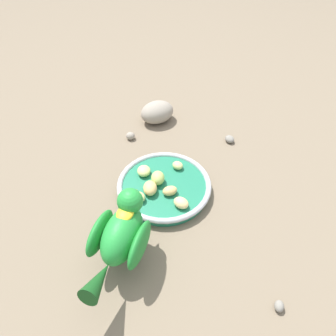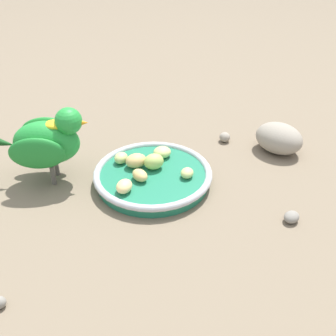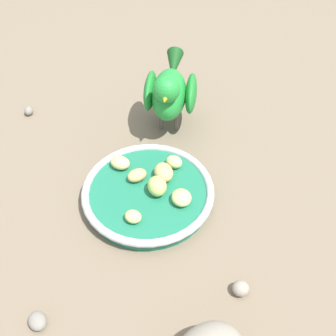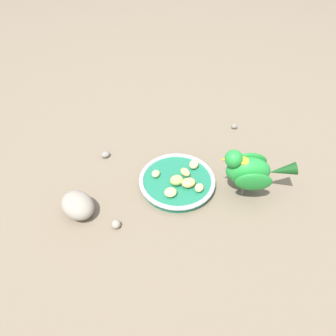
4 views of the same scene
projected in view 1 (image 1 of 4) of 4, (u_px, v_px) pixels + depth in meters
ground_plane at (156, 191)px, 0.73m from camera, size 4.00×4.00×0.00m
feeding_bowl at (164, 186)px, 0.72m from camera, size 0.22×0.22×0.03m
apple_piece_0 at (170, 191)px, 0.69m from camera, size 0.04×0.04×0.02m
apple_piece_1 at (181, 203)px, 0.67m from camera, size 0.03×0.04×0.02m
apple_piece_2 at (151, 189)px, 0.69m from camera, size 0.05×0.05×0.03m
apple_piece_3 at (139, 197)px, 0.68m from camera, size 0.03×0.03×0.02m
apple_piece_4 at (144, 171)px, 0.74m from camera, size 0.05×0.05×0.02m
apple_piece_5 at (178, 165)px, 0.75m from camera, size 0.03×0.03×0.02m
apple_piece_6 at (159, 179)px, 0.71m from camera, size 0.05×0.05×0.03m
parrot at (121, 235)px, 0.55m from camera, size 0.21×0.11×0.14m
rock_large at (157, 112)px, 0.91m from camera, size 0.12×0.12×0.06m
pebble_0 at (279, 306)px, 0.53m from camera, size 0.02×0.02×0.02m
pebble_1 at (230, 139)px, 0.86m from camera, size 0.04×0.04×0.02m
pebble_2 at (130, 136)px, 0.86m from camera, size 0.03×0.03×0.02m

